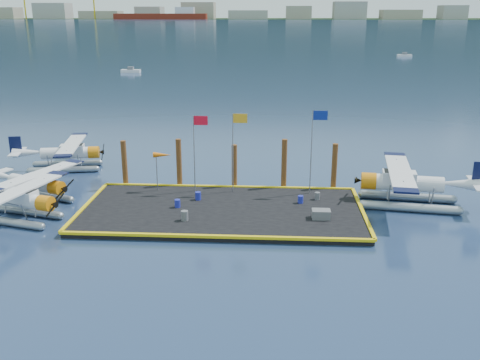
% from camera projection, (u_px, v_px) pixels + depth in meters
% --- Properties ---
extents(ground, '(4000.00, 4000.00, 0.00)m').
position_uv_depth(ground, '(222.00, 214.00, 38.59)').
color(ground, '#172947').
rests_on(ground, ground).
extents(dock, '(20.00, 10.00, 0.40)m').
position_uv_depth(dock, '(222.00, 211.00, 38.53)').
color(dock, black).
rests_on(dock, ground).
extents(dock_bumpers, '(20.25, 10.25, 0.18)m').
position_uv_depth(dock_bumpers, '(222.00, 207.00, 38.44)').
color(dock_bumpers, gold).
rests_on(dock_bumpers, dock).
extents(far_backdrop, '(3050.00, 2050.00, 810.00)m').
position_uv_depth(far_backdrop, '(349.00, 12.00, 1674.48)').
color(far_backdrop, black).
rests_on(far_backdrop, ground).
extents(seaplane_a, '(8.23, 8.88, 3.16)m').
position_uv_depth(seaplane_a, '(19.00, 202.00, 36.91)').
color(seaplane_a, gray).
rests_on(seaplane_a, ground).
extents(seaplane_b, '(8.10, 8.55, 3.11)m').
position_uv_depth(seaplane_b, '(35.00, 186.00, 40.45)').
color(seaplane_b, gray).
rests_on(seaplane_b, ground).
extents(seaplane_c, '(8.35, 9.14, 3.23)m').
position_uv_depth(seaplane_c, '(69.00, 155.00, 48.90)').
color(seaplane_c, gray).
rests_on(seaplane_c, ground).
extents(seaplane_d, '(9.50, 10.47, 3.70)m').
position_uv_depth(seaplane_d, '(404.00, 185.00, 39.68)').
color(seaplane_d, gray).
rests_on(seaplane_d, ground).
extents(drum_0, '(0.41, 0.41, 0.58)m').
position_uv_depth(drum_0, '(177.00, 203.00, 38.63)').
color(drum_0, navy).
rests_on(drum_0, dock).
extents(drum_2, '(0.40, 0.40, 0.56)m').
position_uv_depth(drum_2, '(301.00, 199.00, 39.48)').
color(drum_2, navy).
rests_on(drum_2, dock).
extents(drum_3, '(0.49, 0.49, 0.68)m').
position_uv_depth(drum_3, '(185.00, 216.00, 36.20)').
color(drum_3, '#55555A').
rests_on(drum_3, dock).
extents(drum_4, '(0.39, 0.39, 0.55)m').
position_uv_depth(drum_4, '(317.00, 196.00, 40.25)').
color(drum_4, '#55555A').
rests_on(drum_4, dock).
extents(drum_5, '(0.43, 0.43, 0.61)m').
position_uv_depth(drum_5, '(198.00, 196.00, 40.16)').
color(drum_5, navy).
rests_on(drum_5, dock).
extents(crate, '(1.25, 0.83, 0.62)m').
position_uv_depth(crate, '(321.00, 214.00, 36.54)').
color(crate, '#55555A').
rests_on(crate, dock).
extents(flagpole_red, '(1.14, 0.08, 6.00)m').
position_uv_depth(flagpole_red, '(197.00, 142.00, 41.00)').
color(flagpole_red, gray).
rests_on(flagpole_red, dock).
extents(flagpole_yellow, '(1.14, 0.08, 6.20)m').
position_uv_depth(flagpole_yellow, '(235.00, 141.00, 40.79)').
color(flagpole_yellow, gray).
rests_on(flagpole_yellow, dock).
extents(flagpole_blue, '(1.14, 0.08, 6.50)m').
position_uv_depth(flagpole_blue, '(314.00, 140.00, 40.39)').
color(flagpole_blue, gray).
rests_on(flagpole_blue, dock).
extents(windsock, '(1.40, 0.44, 3.12)m').
position_uv_depth(windsock, '(162.00, 156.00, 41.51)').
color(windsock, gray).
rests_on(windsock, dock).
extents(piling_0, '(0.44, 0.44, 4.00)m').
position_uv_depth(piling_0, '(125.00, 165.00, 43.61)').
color(piling_0, '#4A2915').
rests_on(piling_0, ground).
extents(piling_1, '(0.44, 0.44, 4.20)m').
position_uv_depth(piling_1, '(179.00, 164.00, 43.32)').
color(piling_1, '#4A2915').
rests_on(piling_1, ground).
extents(piling_2, '(0.44, 0.44, 3.80)m').
position_uv_depth(piling_2, '(234.00, 168.00, 43.12)').
color(piling_2, '#4A2915').
rests_on(piling_2, ground).
extents(piling_3, '(0.44, 0.44, 4.30)m').
position_uv_depth(piling_3, '(284.00, 165.00, 42.81)').
color(piling_3, '#4A2915').
rests_on(piling_3, ground).
extents(piling_4, '(0.44, 0.44, 4.00)m').
position_uv_depth(piling_4, '(334.00, 168.00, 42.63)').
color(piling_4, '#4A2915').
rests_on(piling_4, ground).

